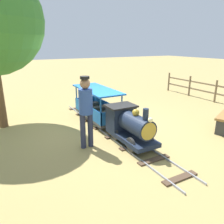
% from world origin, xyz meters
% --- Properties ---
extents(ground_plane, '(60.00, 60.00, 0.00)m').
position_xyz_m(ground_plane, '(0.00, 0.00, 0.00)').
color(ground_plane, '#A38C51').
extents(track, '(0.73, 5.70, 0.04)m').
position_xyz_m(track, '(0.00, 0.16, 0.02)').
color(track, gray).
rests_on(track, ground_plane).
extents(locomotive, '(0.69, 1.45, 0.97)m').
position_xyz_m(locomotive, '(0.00, 1.02, 0.48)').
color(locomotive, '#192338').
rests_on(locomotive, ground_plane).
extents(passenger_car, '(0.79, 2.00, 0.97)m').
position_xyz_m(passenger_car, '(0.00, -0.74, 0.42)').
color(passenger_car, '#3F3F3F').
rests_on(passenger_car, ground_plane).
extents(conductor_person, '(0.30, 0.30, 1.62)m').
position_xyz_m(conductor_person, '(0.94, 0.71, 0.96)').
color(conductor_person, '#282D47').
rests_on(conductor_person, ground_plane).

